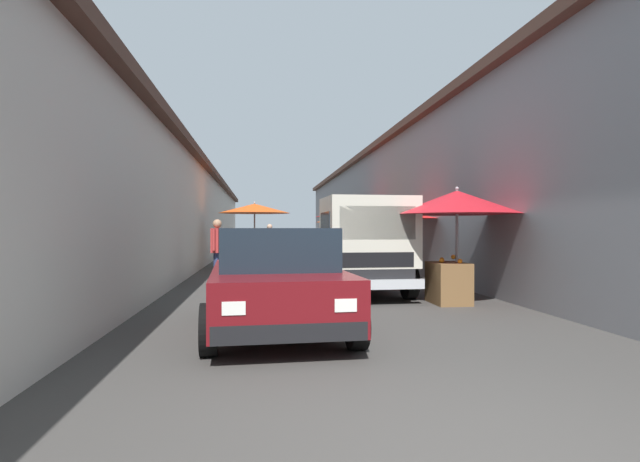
{
  "coord_description": "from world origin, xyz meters",
  "views": [
    {
      "loc": [
        -2.7,
        1.37,
        1.44
      ],
      "look_at": [
        7.93,
        0.09,
        1.4
      ],
      "focal_mm": 28.12,
      "sensor_mm": 36.0,
      "label": 1
    }
  ],
  "objects_px": {
    "fruit_stall_far_left": "(346,224)",
    "hatchback_car": "(275,278)",
    "fruit_stall_near_right": "(347,220)",
    "vendor_by_crates": "(270,241)",
    "plastic_stool": "(395,264)",
    "delivery_truck": "(360,247)",
    "vendor_in_shade": "(217,247)",
    "fruit_stall_near_left": "(393,222)",
    "fruit_stall_far_right": "(255,216)",
    "fruit_stall_mid_lane": "(456,213)"
  },
  "relations": [
    {
      "from": "fruit_stall_far_left",
      "to": "hatchback_car",
      "type": "relative_size",
      "value": 0.54
    },
    {
      "from": "fruit_stall_near_left",
      "to": "plastic_stool",
      "type": "relative_size",
      "value": 5.74
    },
    {
      "from": "fruit_stall_far_left",
      "to": "plastic_stool",
      "type": "relative_size",
      "value": 4.94
    },
    {
      "from": "fruit_stall_near_left",
      "to": "fruit_stall_far_right",
      "type": "bearing_deg",
      "value": 39.77
    },
    {
      "from": "fruit_stall_near_right",
      "to": "plastic_stool",
      "type": "xyz_separation_m",
      "value": [
        -4.69,
        -0.72,
        -1.47
      ]
    },
    {
      "from": "fruit_stall_near_left",
      "to": "hatchback_car",
      "type": "height_order",
      "value": "fruit_stall_near_left"
    },
    {
      "from": "hatchback_car",
      "to": "delivery_truck",
      "type": "xyz_separation_m",
      "value": [
        3.46,
        -1.94,
        0.3
      ]
    },
    {
      "from": "fruit_stall_far_right",
      "to": "delivery_truck",
      "type": "relative_size",
      "value": 0.53
    },
    {
      "from": "delivery_truck",
      "to": "vendor_in_shade",
      "type": "xyz_separation_m",
      "value": [
        2.42,
        3.24,
        -0.06
      ]
    },
    {
      "from": "fruit_stall_near_right",
      "to": "delivery_truck",
      "type": "relative_size",
      "value": 0.5
    },
    {
      "from": "fruit_stall_far_right",
      "to": "plastic_stool",
      "type": "relative_size",
      "value": 6.05
    },
    {
      "from": "fruit_stall_near_right",
      "to": "hatchback_car",
      "type": "height_order",
      "value": "fruit_stall_near_right"
    },
    {
      "from": "fruit_stall_far_left",
      "to": "fruit_stall_far_right",
      "type": "bearing_deg",
      "value": 68.02
    },
    {
      "from": "fruit_stall_mid_lane",
      "to": "plastic_stool",
      "type": "xyz_separation_m",
      "value": [
        5.85,
        -0.39,
        -1.42
      ]
    },
    {
      "from": "fruit_stall_near_right",
      "to": "vendor_by_crates",
      "type": "distance_m",
      "value": 3.27
    },
    {
      "from": "vendor_by_crates",
      "to": "plastic_stool",
      "type": "height_order",
      "value": "vendor_by_crates"
    },
    {
      "from": "fruit_stall_mid_lane",
      "to": "fruit_stall_near_right",
      "type": "bearing_deg",
      "value": 1.78
    },
    {
      "from": "vendor_by_crates",
      "to": "delivery_truck",
      "type": "bearing_deg",
      "value": -170.07
    },
    {
      "from": "fruit_stall_far_right",
      "to": "fruit_stall_near_left",
      "type": "height_order",
      "value": "fruit_stall_far_right"
    },
    {
      "from": "vendor_by_crates",
      "to": "vendor_in_shade",
      "type": "relative_size",
      "value": 0.97
    },
    {
      "from": "fruit_stall_far_right",
      "to": "fruit_stall_near_left",
      "type": "xyz_separation_m",
      "value": [
        -4.71,
        -3.92,
        -0.28
      ]
    },
    {
      "from": "fruit_stall_far_left",
      "to": "delivery_truck",
      "type": "xyz_separation_m",
      "value": [
        -6.61,
        0.83,
        -0.56
      ]
    },
    {
      "from": "fruit_stall_mid_lane",
      "to": "fruit_stall_near_left",
      "type": "bearing_deg",
      "value": 0.73
    },
    {
      "from": "vendor_in_shade",
      "to": "fruit_stall_mid_lane",
      "type": "bearing_deg",
      "value": -126.77
    },
    {
      "from": "fruit_stall_far_left",
      "to": "fruit_stall_mid_lane",
      "type": "relative_size",
      "value": 0.87
    },
    {
      "from": "fruit_stall_far_left",
      "to": "plastic_stool",
      "type": "bearing_deg",
      "value": -148.72
    },
    {
      "from": "vendor_by_crates",
      "to": "plastic_stool",
      "type": "distance_m",
      "value": 6.63
    },
    {
      "from": "fruit_stall_mid_lane",
      "to": "vendor_by_crates",
      "type": "xyz_separation_m",
      "value": [
        11.25,
        3.41,
        -0.79
      ]
    },
    {
      "from": "hatchback_car",
      "to": "delivery_truck",
      "type": "height_order",
      "value": "delivery_truck"
    },
    {
      "from": "fruit_stall_far_right",
      "to": "fruit_stall_far_left",
      "type": "bearing_deg",
      "value": -111.98
    },
    {
      "from": "fruit_stall_near_left",
      "to": "vendor_by_crates",
      "type": "height_order",
      "value": "fruit_stall_near_left"
    },
    {
      "from": "vendor_by_crates",
      "to": "hatchback_car",
      "type": "bearing_deg",
      "value": 179.2
    },
    {
      "from": "fruit_stall_mid_lane",
      "to": "hatchback_car",
      "type": "bearing_deg",
      "value": 121.75
    },
    {
      "from": "fruit_stall_near_left",
      "to": "vendor_by_crates",
      "type": "distance_m",
      "value": 7.64
    },
    {
      "from": "fruit_stall_near_left",
      "to": "vendor_in_shade",
      "type": "distance_m",
      "value": 4.94
    },
    {
      "from": "delivery_truck",
      "to": "fruit_stall_far_right",
      "type": "bearing_deg",
      "value": 16.39
    },
    {
      "from": "fruit_stall_mid_lane",
      "to": "fruit_stall_far_right",
      "type": "bearing_deg",
      "value": 23.55
    },
    {
      "from": "fruit_stall_far_left",
      "to": "fruit_stall_far_right",
      "type": "xyz_separation_m",
      "value": [
        1.27,
        3.15,
        0.31
      ]
    },
    {
      "from": "delivery_truck",
      "to": "vendor_in_shade",
      "type": "bearing_deg",
      "value": 53.25
    },
    {
      "from": "fruit_stall_far_left",
      "to": "fruit_stall_near_left",
      "type": "xyz_separation_m",
      "value": [
        -3.44,
        -0.77,
        0.03
      ]
    },
    {
      "from": "hatchback_car",
      "to": "fruit_stall_near_left",
      "type": "bearing_deg",
      "value": -28.08
    },
    {
      "from": "hatchback_car",
      "to": "vendor_by_crates",
      "type": "relative_size",
      "value": 2.44
    },
    {
      "from": "fruit_stall_far_left",
      "to": "plastic_stool",
      "type": "height_order",
      "value": "fruit_stall_far_left"
    },
    {
      "from": "fruit_stall_far_right",
      "to": "vendor_in_shade",
      "type": "xyz_separation_m",
      "value": [
        -5.46,
        0.92,
        -0.92
      ]
    },
    {
      "from": "fruit_stall_near_left",
      "to": "plastic_stool",
      "type": "xyz_separation_m",
      "value": [
        1.44,
        -0.45,
        -1.3
      ]
    },
    {
      "from": "vendor_by_crates",
      "to": "fruit_stall_near_left",
      "type": "bearing_deg",
      "value": -153.87
    },
    {
      "from": "fruit_stall_near_left",
      "to": "vendor_by_crates",
      "type": "relative_size",
      "value": 1.52
    },
    {
      "from": "fruit_stall_near_right",
      "to": "vendor_by_crates",
      "type": "height_order",
      "value": "fruit_stall_near_right"
    },
    {
      "from": "fruit_stall_far_left",
      "to": "vendor_in_shade",
      "type": "xyz_separation_m",
      "value": [
        -4.19,
        4.07,
        -0.61
      ]
    },
    {
      "from": "vendor_by_crates",
      "to": "plastic_stool",
      "type": "relative_size",
      "value": 3.77
    }
  ]
}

